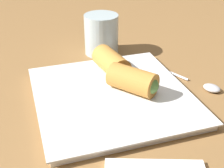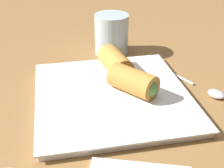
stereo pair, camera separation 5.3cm
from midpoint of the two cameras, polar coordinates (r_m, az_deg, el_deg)
name	(u,v)px [view 1 (the left image)]	position (r cm, az deg, el deg)	size (l,w,h in cm)	color
table_surface	(95,99)	(58.39, -5.69, -2.89)	(180.00, 140.00, 2.00)	olive
serving_plate	(112,96)	(55.80, -2.74, -2.32)	(27.93, 26.86, 1.50)	white
roll_front_left	(135,81)	(54.56, 1.37, 0.53)	(9.40, 8.74, 4.46)	#C68438
roll_front_right	(112,63)	(60.69, -2.49, 3.74)	(9.50, 5.82, 4.46)	#C68438
spoon	(200,84)	(61.81, 13.47, 0.00)	(17.27, 9.65, 1.15)	silver
drinking_glass	(101,34)	(72.74, -4.08, 9.01)	(7.81, 7.81, 9.15)	silver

